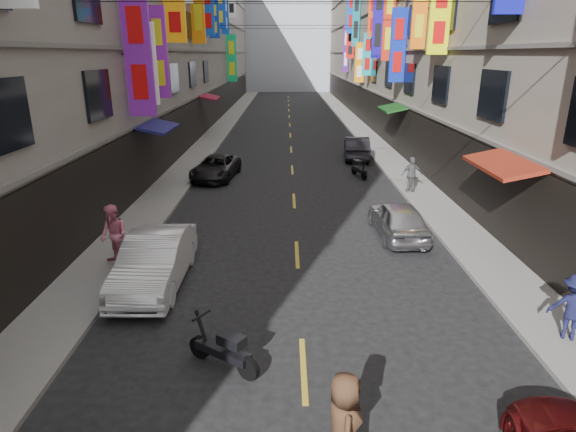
{
  "coord_description": "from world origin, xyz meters",
  "views": [
    {
      "loc": [
        -0.36,
        3.61,
        6.17
      ],
      "look_at": [
        -0.32,
        11.18,
        3.62
      ],
      "focal_mm": 30.0,
      "sensor_mm": 36.0,
      "label": 1
    }
  ],
  "objects_px": {
    "pedestrian_lfar": "(114,235)",
    "pedestrian_crossing": "(344,425)",
    "car_left_far": "(216,167)",
    "car_right_far": "(356,148)",
    "car_left_mid": "(155,261)",
    "pedestrian_rnear": "(573,307)",
    "car_right_mid": "(398,219)",
    "scooter_crossing": "(224,350)",
    "pedestrian_rfar": "(412,175)",
    "scooter_far_right": "(359,169)"
  },
  "relations": [
    {
      "from": "pedestrian_lfar",
      "to": "pedestrian_crossing",
      "type": "height_order",
      "value": "pedestrian_lfar"
    },
    {
      "from": "car_left_far",
      "to": "car_right_far",
      "type": "relative_size",
      "value": 1.01
    },
    {
      "from": "car_left_mid",
      "to": "pedestrian_rnear",
      "type": "distance_m",
      "value": 10.38
    },
    {
      "from": "car_right_mid",
      "to": "pedestrian_lfar",
      "type": "relative_size",
      "value": 2.05
    },
    {
      "from": "car_right_far",
      "to": "scooter_crossing",
      "type": "bearing_deg",
      "value": 79.85
    },
    {
      "from": "car_left_mid",
      "to": "car_right_far",
      "type": "bearing_deg",
      "value": 65.15
    },
    {
      "from": "pedestrian_rnear",
      "to": "pedestrian_rfar",
      "type": "xyz_separation_m",
      "value": [
        -0.57,
        12.03,
        0.05
      ]
    },
    {
      "from": "pedestrian_rfar",
      "to": "scooter_far_right",
      "type": "bearing_deg",
      "value": -65.97
    },
    {
      "from": "pedestrian_lfar",
      "to": "car_right_mid",
      "type": "bearing_deg",
      "value": 55.78
    },
    {
      "from": "scooter_far_right",
      "to": "car_left_mid",
      "type": "xyz_separation_m",
      "value": [
        -7.49,
        -12.47,
        0.29
      ]
    },
    {
      "from": "pedestrian_rfar",
      "to": "pedestrian_lfar",
      "type": "bearing_deg",
      "value": 30.56
    },
    {
      "from": "car_left_mid",
      "to": "car_right_mid",
      "type": "relative_size",
      "value": 1.16
    },
    {
      "from": "scooter_crossing",
      "to": "car_left_far",
      "type": "xyz_separation_m",
      "value": [
        -2.37,
        16.02,
        0.14
      ]
    },
    {
      "from": "scooter_crossing",
      "to": "car_right_far",
      "type": "height_order",
      "value": "car_right_far"
    },
    {
      "from": "pedestrian_lfar",
      "to": "pedestrian_rnear",
      "type": "height_order",
      "value": "pedestrian_lfar"
    },
    {
      "from": "car_left_mid",
      "to": "pedestrian_lfar",
      "type": "distance_m",
      "value": 1.89
    },
    {
      "from": "scooter_far_right",
      "to": "pedestrian_rnear",
      "type": "bearing_deg",
      "value": 83.72
    },
    {
      "from": "car_left_mid",
      "to": "car_right_far",
      "type": "relative_size",
      "value": 1.07
    },
    {
      "from": "scooter_far_right",
      "to": "car_right_mid",
      "type": "height_order",
      "value": "car_right_mid"
    },
    {
      "from": "scooter_far_right",
      "to": "pedestrian_crossing",
      "type": "relative_size",
      "value": 1.0
    },
    {
      "from": "car_right_far",
      "to": "car_left_far",
      "type": "bearing_deg",
      "value": 36.72
    },
    {
      "from": "pedestrian_crossing",
      "to": "pedestrian_rfar",
      "type": "bearing_deg",
      "value": -19.48
    },
    {
      "from": "car_left_mid",
      "to": "pedestrian_lfar",
      "type": "bearing_deg",
      "value": 142.93
    },
    {
      "from": "scooter_crossing",
      "to": "car_left_mid",
      "type": "relative_size",
      "value": 0.35
    },
    {
      "from": "car_right_far",
      "to": "scooter_far_right",
      "type": "bearing_deg",
      "value": 88.65
    },
    {
      "from": "car_right_far",
      "to": "pedestrian_lfar",
      "type": "distance_m",
      "value": 18.63
    },
    {
      "from": "pedestrian_rfar",
      "to": "pedestrian_crossing",
      "type": "height_order",
      "value": "pedestrian_crossing"
    },
    {
      "from": "car_left_far",
      "to": "car_right_mid",
      "type": "xyz_separation_m",
      "value": [
        7.59,
        -8.44,
        0.07
      ]
    },
    {
      "from": "scooter_crossing",
      "to": "pedestrian_rnear",
      "type": "distance_m",
      "value": 7.67
    },
    {
      "from": "pedestrian_crossing",
      "to": "car_right_far",
      "type": "bearing_deg",
      "value": -10.44
    },
    {
      "from": "car_left_far",
      "to": "car_left_mid",
      "type": "bearing_deg",
      "value": -82.74
    },
    {
      "from": "car_right_far",
      "to": "pedestrian_rfar",
      "type": "relative_size",
      "value": 2.53
    },
    {
      "from": "car_right_far",
      "to": "pedestrian_lfar",
      "type": "xyz_separation_m",
      "value": [
        -9.49,
        -16.03,
        0.37
      ]
    },
    {
      "from": "scooter_far_right",
      "to": "pedestrian_lfar",
      "type": "xyz_separation_m",
      "value": [
        -8.97,
        -11.34,
        0.61
      ]
    },
    {
      "from": "car_left_mid",
      "to": "pedestrian_crossing",
      "type": "relative_size",
      "value": 2.52
    },
    {
      "from": "pedestrian_rfar",
      "to": "car_left_mid",
      "type": "bearing_deg",
      "value": 38.41
    },
    {
      "from": "car_right_far",
      "to": "car_left_mid",
      "type": "bearing_deg",
      "value": 69.88
    },
    {
      "from": "scooter_crossing",
      "to": "pedestrian_rnear",
      "type": "relative_size",
      "value": 1.01
    },
    {
      "from": "pedestrian_rfar",
      "to": "pedestrian_crossing",
      "type": "distance_m",
      "value": 16.3
    },
    {
      "from": "pedestrian_rnear",
      "to": "car_left_mid",
      "type": "bearing_deg",
      "value": 11.52
    },
    {
      "from": "scooter_crossing",
      "to": "car_right_mid",
      "type": "xyz_separation_m",
      "value": [
        5.22,
        7.58,
        0.21
      ]
    },
    {
      "from": "car_left_mid",
      "to": "car_right_mid",
      "type": "distance_m",
      "value": 8.47
    },
    {
      "from": "car_left_far",
      "to": "car_right_mid",
      "type": "height_order",
      "value": "car_right_mid"
    },
    {
      "from": "scooter_crossing",
      "to": "car_left_mid",
      "type": "distance_m",
      "value": 4.51
    },
    {
      "from": "scooter_crossing",
      "to": "pedestrian_rfar",
      "type": "height_order",
      "value": "pedestrian_rfar"
    },
    {
      "from": "pedestrian_rfar",
      "to": "pedestrian_crossing",
      "type": "bearing_deg",
      "value": 66.8
    },
    {
      "from": "car_left_mid",
      "to": "car_left_far",
      "type": "xyz_separation_m",
      "value": [
        0.0,
        12.19,
        -0.15
      ]
    },
    {
      "from": "scooter_crossing",
      "to": "pedestrian_crossing",
      "type": "bearing_deg",
      "value": -106.49
    },
    {
      "from": "scooter_far_right",
      "to": "scooter_crossing",
      "type": "bearing_deg",
      "value": 57.11
    },
    {
      "from": "scooter_far_right",
      "to": "pedestrian_rfar",
      "type": "bearing_deg",
      "value": 104.33
    }
  ]
}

